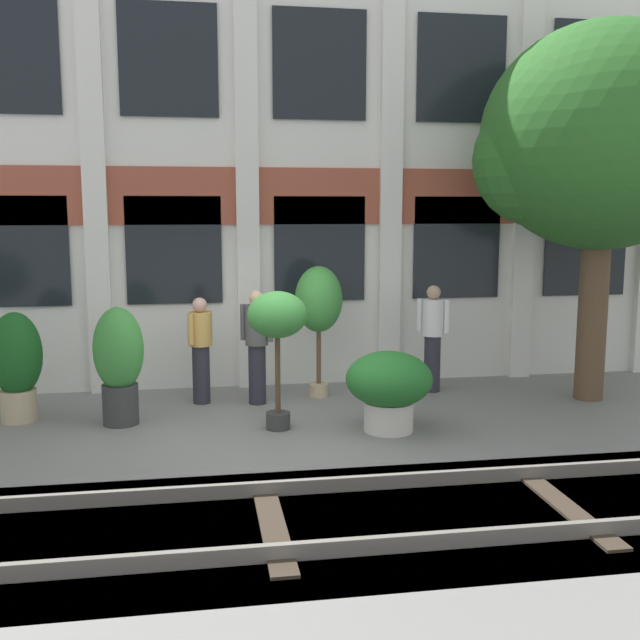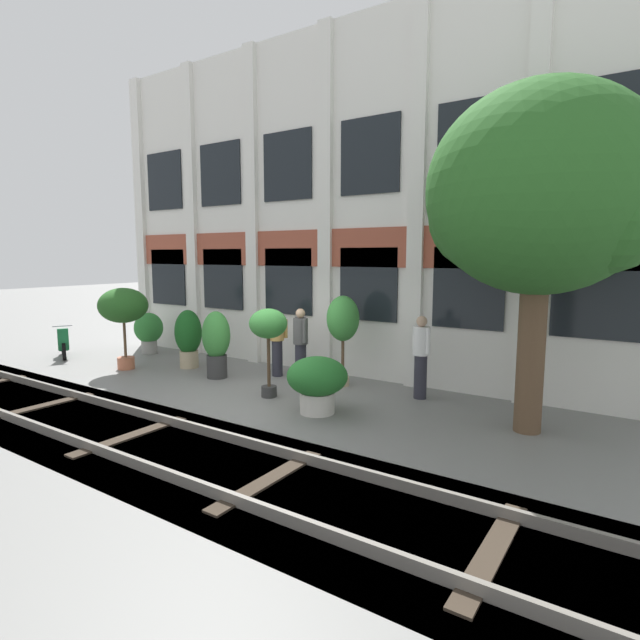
% 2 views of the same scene
% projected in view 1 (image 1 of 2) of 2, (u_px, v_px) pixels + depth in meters
% --- Properties ---
extents(ground_plane, '(80.00, 80.00, 0.00)m').
position_uv_depth(ground_plane, '(265.00, 435.00, 9.69)').
color(ground_plane, slate).
extents(apartment_facade, '(14.39, 0.64, 8.29)m').
position_uv_depth(apartment_facade, '(245.00, 132.00, 11.98)').
color(apartment_facade, silver).
rests_on(apartment_facade, ground).
extents(rail_tracks, '(22.03, 2.80, 0.43)m').
position_uv_depth(rail_tracks, '(292.00, 537.00, 7.00)').
color(rail_tracks, '#4C473F').
rests_on(rail_tracks, ground).
extents(broadleaf_tree, '(3.72, 3.54, 5.59)m').
position_uv_depth(broadleaf_tree, '(602.00, 145.00, 10.98)').
color(broadleaf_tree, brown).
rests_on(broadleaf_tree, ground).
extents(potted_plant_tall_urn, '(0.78, 0.78, 1.85)m').
position_uv_depth(potted_plant_tall_urn, '(277.00, 322.00, 9.76)').
color(potted_plant_tall_urn, '#333333').
rests_on(potted_plant_tall_urn, ground).
extents(potted_plant_glazed_jar, '(1.14, 1.14, 1.06)m').
position_uv_depth(potted_plant_glazed_jar, '(389.00, 385.00, 9.79)').
color(potted_plant_glazed_jar, beige).
rests_on(potted_plant_glazed_jar, ground).
extents(potted_plant_low_pan, '(0.73, 0.73, 2.04)m').
position_uv_depth(potted_plant_low_pan, '(319.00, 303.00, 11.45)').
color(potted_plant_low_pan, tan).
rests_on(potted_plant_low_pan, ground).
extents(potted_plant_stone_basin, '(0.67, 0.67, 1.61)m').
position_uv_depth(potted_plant_stone_basin, '(119.00, 360.00, 10.06)').
color(potted_plant_stone_basin, '#333333').
rests_on(potted_plant_stone_basin, ground).
extents(potted_plant_ribbed_drum, '(0.70, 0.70, 1.52)m').
position_uv_depth(potted_plant_ribbed_drum, '(16.00, 359.00, 10.20)').
color(potted_plant_ribbed_drum, tan).
rests_on(potted_plant_ribbed_drum, ground).
extents(resident_by_doorway, '(0.47, 0.34, 1.71)m').
position_uv_depth(resident_by_doorway, '(433.00, 335.00, 11.87)').
color(resident_by_doorway, '#282833').
rests_on(resident_by_doorway, ground).
extents(resident_watching_tracks, '(0.47, 0.34, 1.72)m').
position_uv_depth(resident_watching_tracks, '(257.00, 343.00, 11.12)').
color(resident_watching_tracks, '#282833').
rests_on(resident_watching_tracks, ground).
extents(resident_near_plants, '(0.37, 0.43, 1.60)m').
position_uv_depth(resident_near_plants, '(201.00, 347.00, 11.17)').
color(resident_near_plants, '#282833').
rests_on(resident_near_plants, ground).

